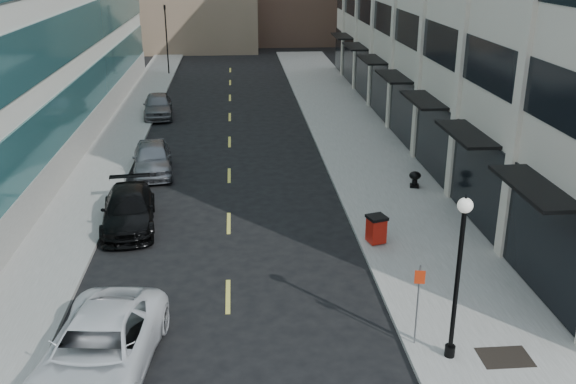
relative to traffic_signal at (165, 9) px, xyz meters
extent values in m
cube|color=gray|center=(13.00, -28.00, -5.64)|extent=(5.00, 80.00, 0.15)
cube|color=gray|center=(-1.00, -28.00, -5.64)|extent=(3.00, 80.00, 0.15)
cube|color=black|center=(15.52, -21.00, -3.72)|extent=(0.18, 46.00, 3.60)
cube|color=black|center=(15.53, -21.00, 0.78)|extent=(0.12, 46.00, 1.80)
cube|color=beige|center=(15.50, -38.00, 3.28)|extent=(0.35, 0.60, 18.00)
cube|color=black|center=(14.85, -41.00, -1.82)|extent=(1.30, 4.00, 0.12)
cube|color=black|center=(14.85, -35.00, -1.82)|extent=(1.30, 4.00, 0.12)
cube|color=black|center=(14.85, -29.00, -1.82)|extent=(1.30, 4.00, 0.12)
cube|color=black|center=(14.85, -23.00, -1.82)|extent=(1.30, 4.00, 0.12)
cube|color=black|center=(14.85, -17.00, -1.82)|extent=(1.30, 4.00, 0.12)
cube|color=black|center=(14.85, -11.00, -1.82)|extent=(1.30, 4.00, 0.12)
cube|color=black|center=(14.85, -5.00, -1.82)|extent=(1.30, 4.00, 0.12)
cube|color=gray|center=(-2.46, -21.00, -4.82)|extent=(0.20, 46.00, 1.80)
cube|color=#295E60|center=(-2.47, -21.00, -2.72)|extent=(0.14, 45.60, 2.40)
cube|color=#295E60|center=(-2.47, -21.00, 0.78)|extent=(0.14, 45.60, 2.40)
cube|color=black|center=(13.10, -44.20, -5.56)|extent=(1.40, 1.00, 0.01)
cube|color=#D8CC4C|center=(5.50, -40.00, -5.71)|extent=(0.15, 2.20, 0.01)
cube|color=#D8CC4C|center=(5.50, -34.00, -5.71)|extent=(0.15, 2.20, 0.01)
cube|color=#D8CC4C|center=(5.50, -28.00, -5.71)|extent=(0.15, 2.20, 0.01)
cube|color=#D8CC4C|center=(5.50, -22.00, -5.71)|extent=(0.15, 2.20, 0.01)
cube|color=#D8CC4C|center=(5.50, -16.00, -5.71)|extent=(0.15, 2.20, 0.01)
cube|color=#D8CC4C|center=(5.50, -10.00, -5.71)|extent=(0.15, 2.20, 0.01)
cube|color=#D8CC4C|center=(5.50, -4.00, -5.71)|extent=(0.15, 2.20, 0.01)
cube|color=#D8CC4C|center=(5.50, 2.00, -5.71)|extent=(0.15, 2.20, 0.01)
cylinder|color=black|center=(0.00, 0.00, -2.72)|extent=(0.12, 0.12, 6.00)
imported|color=black|center=(0.00, 0.00, 0.27)|extent=(0.66, 0.66, 1.98)
imported|color=white|center=(2.18, -43.89, -4.91)|extent=(3.30, 6.07, 1.62)
imported|color=black|center=(1.47, -34.00, -4.98)|extent=(2.57, 5.26, 1.47)
imported|color=gray|center=(1.67, -27.30, -4.91)|extent=(2.44, 4.92, 1.61)
imported|color=slate|center=(0.70, -15.54, -4.92)|extent=(2.31, 4.82, 1.59)
cube|color=#AE160B|center=(11.10, -36.66, -5.04)|extent=(0.74, 0.74, 0.96)
cube|color=black|center=(11.10, -36.66, -4.53)|extent=(0.84, 0.84, 0.12)
cylinder|color=black|center=(10.91, -36.34, -5.46)|extent=(0.06, 0.21, 0.21)
cylinder|color=black|center=(11.30, -36.34, -5.46)|extent=(0.06, 0.21, 0.21)
cylinder|color=black|center=(11.60, -44.00, -5.41)|extent=(0.29, 0.29, 0.32)
cylinder|color=black|center=(11.60, -44.00, -3.31)|extent=(0.13, 0.13, 4.15)
sphere|color=silver|center=(11.60, -44.00, -1.10)|extent=(0.40, 0.40, 0.40)
cone|color=black|center=(11.60, -44.00, -0.87)|extent=(0.11, 0.11, 0.16)
cylinder|color=slate|center=(10.80, -43.32, -4.33)|extent=(0.05, 0.05, 2.48)
cube|color=#BA2A0C|center=(10.80, -43.34, -3.45)|extent=(0.29, 0.08, 0.39)
cube|color=black|center=(14.20, -30.78, -5.51)|extent=(0.50, 0.50, 0.12)
cylinder|color=black|center=(14.20, -30.78, -5.27)|extent=(0.26, 0.26, 0.39)
ellipsoid|color=black|center=(14.20, -30.78, -5.00)|extent=(0.55, 0.55, 0.39)
camera|label=1|loc=(5.94, -58.48, 4.91)|focal=40.00mm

